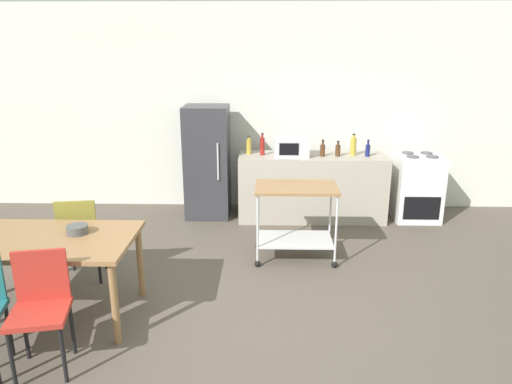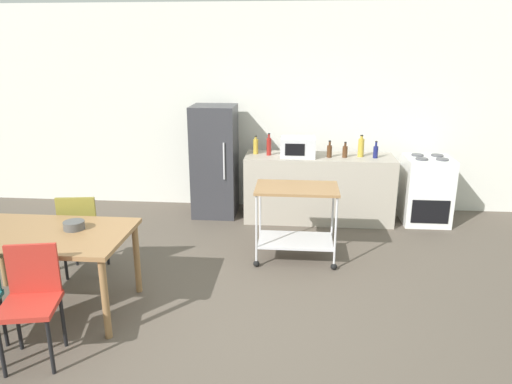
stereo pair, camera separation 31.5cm
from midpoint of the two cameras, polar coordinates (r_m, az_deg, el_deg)
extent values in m
plane|color=brown|center=(4.38, -1.51, -14.72)|extent=(12.00, 12.00, 0.00)
cube|color=silver|center=(6.96, 1.44, 9.99)|extent=(8.40, 0.12, 2.90)
cube|color=#A89E8E|center=(6.58, 8.88, 0.47)|extent=(2.00, 0.64, 0.90)
cube|color=olive|center=(4.50, -22.52, -4.82)|extent=(1.50, 0.90, 0.04)
cylinder|color=olive|center=(4.06, -15.56, -12.35)|extent=(0.06, 0.06, 0.71)
cylinder|color=olive|center=(5.28, -26.85, -6.58)|extent=(0.06, 0.06, 0.71)
cylinder|color=olive|center=(4.71, -12.29, -7.81)|extent=(0.06, 0.06, 0.71)
cube|color=olive|center=(5.22, -18.36, -4.46)|extent=(0.45, 0.45, 0.04)
cube|color=olive|center=(4.98, -19.10, -2.86)|extent=(0.38, 0.09, 0.40)
cylinder|color=black|center=(5.42, -15.93, -6.23)|extent=(0.03, 0.03, 0.45)
cylinder|color=black|center=(5.50, -19.41, -6.19)|extent=(0.03, 0.03, 0.45)
cylinder|color=black|center=(5.12, -16.72, -7.72)|extent=(0.03, 0.03, 0.45)
cylinder|color=black|center=(5.20, -20.40, -7.65)|extent=(0.03, 0.03, 0.45)
cube|color=#B72D23|center=(3.90, -23.54, -12.55)|extent=(0.47, 0.47, 0.04)
cube|color=#B72D23|center=(3.96, -23.20, -8.50)|extent=(0.38, 0.11, 0.40)
cylinder|color=black|center=(3.94, -26.27, -16.78)|extent=(0.03, 0.03, 0.45)
cylinder|color=black|center=(3.84, -21.27, -17.05)|extent=(0.03, 0.03, 0.45)
cylinder|color=black|center=(4.21, -24.77, -14.28)|extent=(0.03, 0.03, 0.45)
cylinder|color=black|center=(4.12, -20.13, -14.44)|extent=(0.03, 0.03, 0.45)
cylinder|color=black|center=(4.30, -26.24, -13.80)|extent=(0.03, 0.03, 0.45)
cube|color=white|center=(6.86, 21.04, 0.18)|extent=(0.60, 0.60, 0.90)
cube|color=black|center=(6.64, 21.54, -2.25)|extent=(0.48, 0.01, 0.32)
cylinder|color=#47474C|center=(6.60, 20.65, 3.74)|extent=(0.16, 0.16, 0.02)
cylinder|color=#47474C|center=(6.67, 22.80, 3.64)|extent=(0.16, 0.16, 0.02)
cylinder|color=#47474C|center=(6.82, 20.14, 4.20)|extent=(0.16, 0.16, 0.02)
cylinder|color=#47474C|center=(6.90, 22.22, 4.10)|extent=(0.16, 0.16, 0.02)
cube|color=#333338|center=(6.65, -3.63, 3.71)|extent=(0.60, 0.60, 1.55)
cylinder|color=silver|center=(6.31, -2.45, 3.71)|extent=(0.02, 0.02, 0.50)
cube|color=olive|center=(5.18, 6.68, 0.44)|extent=(0.90, 0.56, 0.03)
cube|color=silver|center=(5.39, 6.45, -5.84)|extent=(0.83, 0.52, 0.02)
cylinder|color=silver|center=(5.07, 1.84, -4.41)|extent=(0.02, 0.02, 0.76)
sphere|color=black|center=(5.24, 1.79, -8.64)|extent=(0.07, 0.07, 0.07)
cylinder|color=silver|center=(5.10, 11.33, -4.63)|extent=(0.02, 0.02, 0.76)
sphere|color=black|center=(5.27, 11.07, -8.83)|extent=(0.07, 0.07, 0.07)
cylinder|color=silver|center=(5.54, 2.14, -2.52)|extent=(0.02, 0.02, 0.76)
sphere|color=black|center=(5.69, 2.09, -6.46)|extent=(0.07, 0.07, 0.07)
cylinder|color=silver|center=(5.57, 10.81, -2.74)|extent=(0.02, 0.02, 0.76)
sphere|color=black|center=(5.72, 10.58, -6.66)|extent=(0.07, 0.07, 0.07)
cylinder|color=gold|center=(6.50, 1.36, 5.48)|extent=(0.07, 0.07, 0.20)
cylinder|color=gold|center=(6.48, 1.37, 6.50)|extent=(0.03, 0.03, 0.04)
cylinder|color=black|center=(6.48, 1.37, 6.71)|extent=(0.03, 0.03, 0.01)
cylinder|color=maroon|center=(6.43, 2.98, 5.47)|extent=(0.06, 0.06, 0.23)
cylinder|color=maroon|center=(6.40, 3.00, 6.73)|extent=(0.03, 0.03, 0.05)
cylinder|color=black|center=(6.40, 3.00, 7.02)|extent=(0.03, 0.03, 0.01)
cube|color=silver|center=(6.37, 6.49, 5.39)|extent=(0.46, 0.34, 0.26)
cube|color=black|center=(6.20, 6.15, 5.08)|extent=(0.25, 0.01, 0.16)
cylinder|color=#4C2D19|center=(6.40, 10.23, 4.82)|extent=(0.07, 0.07, 0.16)
cylinder|color=#4C2D19|center=(6.38, 10.28, 5.75)|extent=(0.03, 0.03, 0.05)
cylinder|color=black|center=(6.37, 10.30, 6.04)|extent=(0.03, 0.03, 0.01)
cylinder|color=#4C2D19|center=(6.44, 12.05, 4.74)|extent=(0.07, 0.07, 0.15)
cylinder|color=#4C2D19|center=(6.42, 12.10, 5.59)|extent=(0.03, 0.03, 0.04)
cylinder|color=black|center=(6.41, 12.12, 5.84)|extent=(0.03, 0.03, 0.01)
cylinder|color=gold|center=(6.52, 13.89, 5.18)|extent=(0.08, 0.08, 0.24)
cylinder|color=gold|center=(6.49, 13.98, 6.39)|extent=(0.04, 0.04, 0.04)
cylinder|color=black|center=(6.49, 14.00, 6.62)|extent=(0.04, 0.04, 0.01)
cylinder|color=navy|center=(6.50, 15.56, 4.63)|extent=(0.06, 0.06, 0.16)
cylinder|color=navy|center=(6.48, 15.63, 5.55)|extent=(0.03, 0.03, 0.06)
cylinder|color=black|center=(6.47, 15.66, 5.86)|extent=(0.03, 0.03, 0.01)
cylinder|color=#4C4C4C|center=(4.46, -19.19, -3.83)|extent=(0.18, 0.18, 0.07)
camera|label=1|loc=(0.16, -88.24, 0.54)|focal=33.22mm
camera|label=2|loc=(0.16, 91.76, -0.54)|focal=33.22mm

